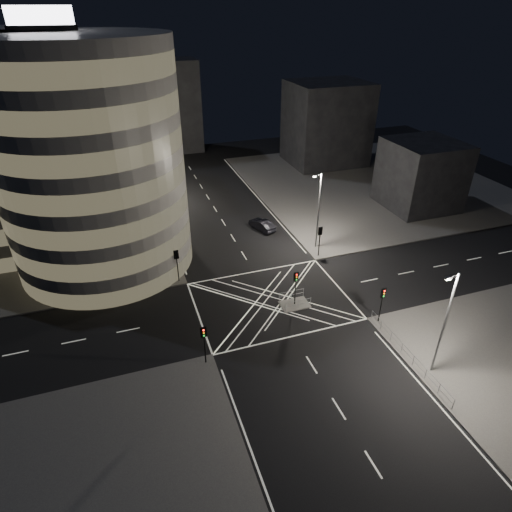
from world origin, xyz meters
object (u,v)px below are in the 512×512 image
object	(u,v)px
street_lamp_left_near	(162,220)
sedan	(262,225)
traffic_signal_fl	(177,260)
traffic_signal_island	(296,282)
traffic_signal_fr	(320,236)
central_island	(295,304)
traffic_signal_nr	(382,299)
street_lamp_right_near	(444,321)
street_lamp_left_far	(145,171)
traffic_signal_nl	(204,338)
street_lamp_right_far	(318,209)

from	to	relation	value
street_lamp_left_near	sedan	world-z (taller)	street_lamp_left_near
traffic_signal_fl	traffic_signal_island	xyz separation A→B (m)	(10.80, -8.30, 0.00)
traffic_signal_fr	sedan	size ratio (longest dim) A/B	0.89
central_island	traffic_signal_nr	size ratio (longest dim) A/B	0.75
traffic_signal_fl	traffic_signal_fr	size ratio (longest dim) A/B	1.00
street_lamp_right_near	street_lamp_left_near	bearing A→B (deg)	125.97
central_island	street_lamp_left_far	size ratio (longest dim) A/B	0.30
traffic_signal_nr	sedan	distance (m)	23.40
traffic_signal_nl	street_lamp_left_far	world-z (taller)	street_lamp_left_far
traffic_signal_island	street_lamp_left_near	xyz separation A→B (m)	(-11.44, 13.50, 2.63)
traffic_signal_fl	sedan	world-z (taller)	traffic_signal_fl
traffic_signal_fl	street_lamp_left_far	world-z (taller)	street_lamp_left_far
traffic_signal_nr	street_lamp_right_far	world-z (taller)	street_lamp_right_far
traffic_signal_island	street_lamp_right_near	size ratio (longest dim) A/B	0.40
traffic_signal_fl	street_lamp_right_near	size ratio (longest dim) A/B	0.40
traffic_signal_nr	street_lamp_right_near	bearing A→B (deg)	-84.96
traffic_signal_fl	street_lamp_right_near	xyz separation A→B (m)	(18.24, -20.80, 2.63)
street_lamp_left_near	sedan	size ratio (longest dim) A/B	2.23
street_lamp_left_far	traffic_signal_nr	bearing A→B (deg)	-63.64
sedan	traffic_signal_nl	bearing A→B (deg)	41.14
street_lamp_left_near	street_lamp_right_far	distance (m)	19.11
traffic_signal_fr	street_lamp_left_far	distance (m)	29.63
street_lamp_left_far	street_lamp_right_near	distance (m)	47.88
street_lamp_left_near	street_lamp_right_near	bearing A→B (deg)	-54.03
central_island	sedan	size ratio (longest dim) A/B	0.67
traffic_signal_nl	street_lamp_right_near	bearing A→B (deg)	-21.55
central_island	traffic_signal_fl	xyz separation A→B (m)	(-10.80, 8.30, 2.84)
traffic_signal_fr	street_lamp_right_far	size ratio (longest dim) A/B	0.40
traffic_signal_nr	street_lamp_left_near	bearing A→B (deg)	134.13
street_lamp_right_far	street_lamp_right_near	xyz separation A→B (m)	(0.00, -23.00, 0.00)
traffic_signal_fr	traffic_signal_nr	bearing A→B (deg)	-90.00
traffic_signal_island	street_lamp_left_far	size ratio (longest dim) A/B	0.40
traffic_signal_nl	traffic_signal_nr	xyz separation A→B (m)	(17.60, 0.00, 0.00)
traffic_signal_nl	street_lamp_left_far	bearing A→B (deg)	90.99
traffic_signal_fr	street_lamp_left_far	size ratio (longest dim) A/B	0.40
traffic_signal_island	street_lamp_right_far	bearing A→B (deg)	54.70
street_lamp_left_near	street_lamp_left_far	distance (m)	18.00
traffic_signal_fr	street_lamp_right_near	xyz separation A→B (m)	(0.64, -20.80, 2.63)
traffic_signal_fr	street_lamp_left_near	distance (m)	19.14
traffic_signal_fr	street_lamp_left_near	world-z (taller)	street_lamp_left_near
street_lamp_right_near	central_island	bearing A→B (deg)	120.75
traffic_signal_fl	traffic_signal_island	distance (m)	13.62
traffic_signal_island	sedan	distance (m)	17.94
traffic_signal_nl	street_lamp_left_far	size ratio (longest dim) A/B	0.40
traffic_signal_fl	traffic_signal_nr	size ratio (longest dim) A/B	1.00
central_island	street_lamp_left_far	distance (m)	33.95
traffic_signal_nl	street_lamp_right_near	world-z (taller)	street_lamp_right_near
traffic_signal_fr	street_lamp_right_near	world-z (taller)	street_lamp_right_near
street_lamp_left_near	street_lamp_right_far	bearing A→B (deg)	-9.03
traffic_signal_nl	street_lamp_right_near	xyz separation A→B (m)	(18.24, -7.20, 2.63)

